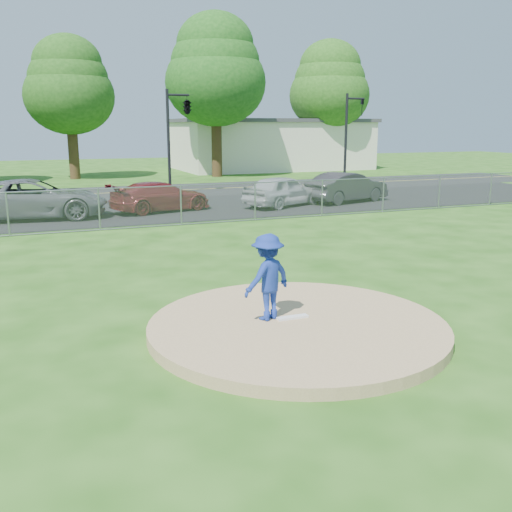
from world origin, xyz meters
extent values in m
plane|color=#1F4E11|center=(0.00, 10.00, 0.00)|extent=(120.00, 120.00, 0.00)
cylinder|color=tan|center=(0.00, 0.00, 0.10)|extent=(5.40, 5.40, 0.20)
cube|color=white|center=(0.00, 0.20, 0.22)|extent=(0.60, 0.15, 0.04)
cube|color=gray|center=(0.00, 12.00, 0.75)|extent=(40.00, 0.06, 1.50)
cube|color=black|center=(0.00, 16.50, 0.01)|extent=(50.00, 8.00, 0.01)
cube|color=black|center=(0.00, 24.00, 0.00)|extent=(60.00, 7.00, 0.01)
cube|color=beige|center=(16.00, 38.00, 2.00)|extent=(16.00, 9.00, 4.00)
cube|color=#3F3F42|center=(16.00, 38.00, 4.15)|extent=(16.40, 9.40, 0.30)
cylinder|color=#392514|center=(-1.00, 34.00, 1.92)|extent=(0.72, 0.72, 3.85)
ellipsoid|color=#1C4B14|center=(-1.00, 34.00, 5.70)|extent=(6.16, 6.16, 5.24)
ellipsoid|color=#1C4B14|center=(-1.00, 34.00, 6.78)|extent=(5.42, 5.42, 4.61)
ellipsoid|color=#1C4B14|center=(-1.00, 34.00, 7.85)|extent=(4.68, 4.68, 3.98)
cylinder|color=#352313|center=(9.00, 32.00, 2.27)|extent=(0.76, 0.76, 4.55)
ellipsoid|color=#174C14|center=(9.00, 32.00, 6.73)|extent=(7.28, 7.28, 6.19)
ellipsoid|color=#174C14|center=(9.00, 32.00, 8.01)|extent=(6.41, 6.41, 5.45)
ellipsoid|color=#174C14|center=(9.00, 32.00, 9.28)|extent=(5.53, 5.53, 4.70)
cylinder|color=#332112|center=(20.00, 35.00, 2.10)|extent=(0.74, 0.74, 4.20)
ellipsoid|color=#205115|center=(20.00, 35.00, 6.22)|extent=(6.72, 6.72, 5.71)
ellipsoid|color=#205115|center=(20.00, 35.00, 7.39)|extent=(5.91, 5.91, 5.03)
ellipsoid|color=#205115|center=(20.00, 35.00, 8.57)|extent=(5.11, 5.11, 4.34)
cylinder|color=black|center=(3.00, 22.00, 2.80)|extent=(0.16, 0.16, 5.60)
cylinder|color=black|center=(3.60, 22.00, 5.30)|extent=(1.20, 0.12, 0.12)
imported|color=black|center=(4.08, 22.00, 4.80)|extent=(0.53, 2.48, 1.00)
cylinder|color=black|center=(14.00, 22.00, 2.80)|extent=(0.16, 0.16, 5.60)
cylinder|color=black|center=(14.60, 22.00, 5.30)|extent=(1.20, 0.12, 0.12)
imported|color=black|center=(15.08, 22.00, 4.80)|extent=(0.16, 0.20, 1.00)
imported|color=navy|center=(-0.44, 0.36, 0.99)|extent=(1.17, 0.92, 1.59)
imported|color=slate|center=(-4.09, 15.76, 0.80)|extent=(5.97, 3.24, 1.59)
imported|color=maroon|center=(1.10, 15.87, 0.66)|extent=(4.80, 2.90, 1.30)
imported|color=#BABCBF|center=(6.76, 15.39, 0.73)|extent=(4.57, 3.34, 1.45)
imported|color=#2A2A2D|center=(10.31, 15.54, 0.74)|extent=(4.69, 2.70, 1.46)
camera|label=1|loc=(-4.37, -8.80, 3.65)|focal=40.00mm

